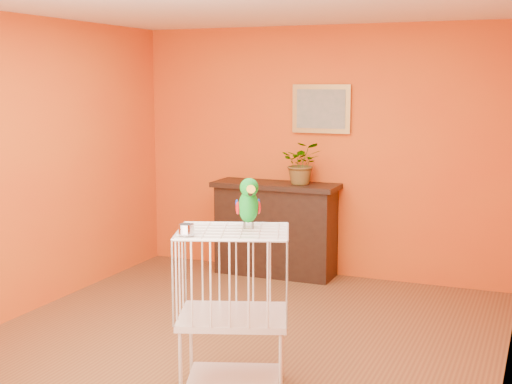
% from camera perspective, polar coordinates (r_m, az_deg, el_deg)
% --- Properties ---
extents(ground, '(4.50, 4.50, 0.00)m').
position_cam_1_polar(ground, '(5.71, -1.82, -12.01)').
color(ground, brown).
rests_on(ground, ground).
extents(room_shell, '(4.50, 4.50, 4.50)m').
position_cam_1_polar(room_shell, '(5.35, -1.90, 4.05)').
color(room_shell, '#DA5B14').
rests_on(room_shell, ground).
extents(console_cabinet, '(1.32, 0.48, 0.98)m').
position_cam_1_polar(console_cabinet, '(7.52, 1.57, -2.96)').
color(console_cabinet, black).
rests_on(console_cabinet, ground).
extents(potted_plant, '(0.50, 0.53, 0.34)m').
position_cam_1_polar(potted_plant, '(7.34, 3.77, 1.97)').
color(potted_plant, '#26722D').
rests_on(potted_plant, console_cabinet).
extents(framed_picture, '(0.62, 0.04, 0.50)m').
position_cam_1_polar(framed_picture, '(7.41, 5.24, 6.64)').
color(framed_picture, '#AD843E').
rests_on(framed_picture, room_shell).
extents(birdcage, '(0.84, 0.74, 1.08)m').
position_cam_1_polar(birdcage, '(4.71, -1.83, -9.30)').
color(birdcage, silver).
rests_on(birdcage, ground).
extents(feed_cup, '(0.10, 0.10, 0.07)m').
position_cam_1_polar(feed_cup, '(4.44, -5.59, -3.01)').
color(feed_cup, silver).
rests_on(feed_cup, birdcage).
extents(parrot, '(0.22, 0.29, 0.34)m').
position_cam_1_polar(parrot, '(4.59, -0.60, -0.87)').
color(parrot, '#59544C').
rests_on(parrot, birdcage).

